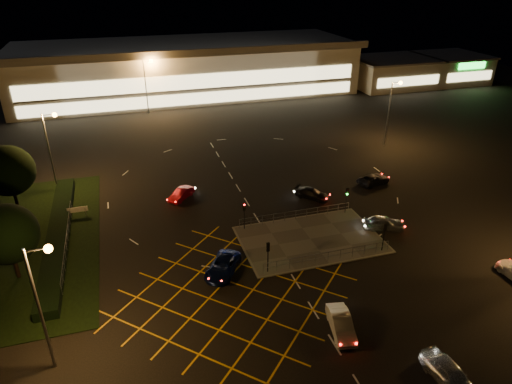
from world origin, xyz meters
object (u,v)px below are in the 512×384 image
object	(u,v)px
signal_sw	(268,251)
car_near_silver	(450,374)
car_right_silver	(384,223)
car_queue_white	(341,324)
signal_nw	(244,210)
car_east_grey	(374,179)
car_left_blue	(223,266)
car_circ_red	(181,194)
car_far_dkgrey	(312,194)
signal_se	(385,231)
signal_ne	(347,195)

from	to	relation	value
signal_sw	car_near_silver	size ratio (longest dim) A/B	0.68
car_right_silver	car_queue_white	bearing A→B (deg)	157.57
signal_nw	car_near_silver	size ratio (longest dim) A/B	0.68
car_queue_white	car_east_grey	distance (m)	27.89
car_left_blue	car_circ_red	distance (m)	15.99
car_queue_white	car_circ_red	xyz separation A→B (m)	(-8.43, 25.95, -0.07)
signal_nw	car_east_grey	distance (m)	20.12
car_far_dkgrey	signal_se	bearing A→B (deg)	-124.95
signal_nw	car_east_grey	xyz separation A→B (m)	(19.12, 6.01, -1.73)
car_near_silver	car_right_silver	size ratio (longest dim) A/B	1.05
car_left_blue	car_east_grey	distance (m)	26.39
car_circ_red	car_right_silver	bearing A→B (deg)	8.85
signal_se	signal_sw	bearing A→B (deg)	0.00
car_right_silver	car_circ_red	distance (m)	23.90
car_left_blue	car_right_silver	distance (m)	18.54
signal_nw	car_far_dkgrey	xyz separation A→B (m)	(9.87, 4.67, -1.76)
signal_ne	car_right_silver	xyz separation A→B (m)	(2.40, -4.28, -1.62)
car_circ_red	car_east_grey	world-z (taller)	car_circ_red
signal_sw	signal_nw	size ratio (longest dim) A/B	1.00
car_far_dkgrey	car_circ_red	bearing A→B (deg)	119.10
signal_nw	car_far_dkgrey	world-z (taller)	signal_nw
signal_se	car_queue_white	bearing A→B (deg)	44.60
car_near_silver	car_far_dkgrey	xyz separation A→B (m)	(1.97, 28.09, -0.18)
car_far_dkgrey	car_near_silver	bearing A→B (deg)	-138.50
signal_sw	car_far_dkgrey	distance (m)	16.15
car_queue_white	car_circ_red	world-z (taller)	car_queue_white
signal_sw	car_right_silver	distance (m)	14.96
signal_sw	car_east_grey	world-z (taller)	signal_sw
signal_se	car_near_silver	distance (m)	16.05
signal_ne	car_near_silver	size ratio (longest dim) A/B	0.68
signal_se	car_left_blue	xyz separation A→B (m)	(-15.97, 1.21, -1.67)
car_circ_red	car_east_grey	xyz separation A→B (m)	(24.48, -3.14, -0.01)
car_right_silver	signal_se	bearing A→B (deg)	166.76
car_left_blue	car_right_silver	xyz separation A→B (m)	(18.37, 2.49, 0.05)
car_circ_red	signal_nw	bearing A→B (deg)	-16.61
car_left_blue	car_far_dkgrey	distance (m)	17.96
signal_se	car_east_grey	xyz separation A→B (m)	(7.12, 14.00, -1.73)
car_circ_red	car_left_blue	bearing A→B (deg)	-41.97
signal_ne	car_far_dkgrey	size ratio (longest dim) A/B	0.75
signal_nw	signal_ne	world-z (taller)	same
signal_nw	car_left_blue	size ratio (longest dim) A/B	0.63
car_left_blue	signal_sw	bearing A→B (deg)	15.39
car_queue_white	car_circ_red	bearing A→B (deg)	119.69
car_far_dkgrey	car_right_silver	distance (m)	10.04
signal_ne	signal_sw	bearing A→B (deg)	-146.35
signal_sw	signal_se	distance (m)	12.00
car_circ_red	car_near_silver	bearing A→B (deg)	-24.79
signal_ne	car_queue_white	world-z (taller)	signal_ne
signal_ne	car_far_dkgrey	bearing A→B (deg)	114.50
car_near_silver	car_left_blue	size ratio (longest dim) A/B	0.92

